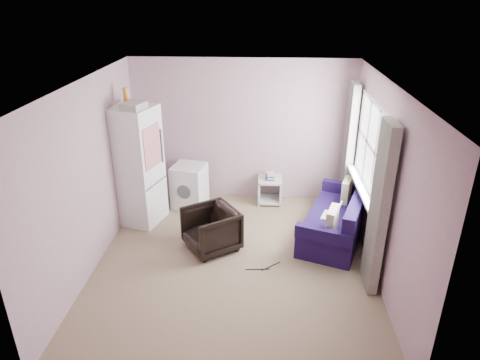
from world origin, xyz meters
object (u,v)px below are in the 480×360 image
at_px(fridge, 137,165).
at_px(sofa, 339,220).
at_px(washing_machine, 189,185).
at_px(armchair, 211,227).
at_px(side_table, 270,189).

height_order(fridge, sofa, fridge).
height_order(washing_machine, sofa, sofa).
height_order(armchair, washing_machine, washing_machine).
bearing_deg(fridge, washing_machine, 53.91).
height_order(side_table, sofa, sofa).
xyz_separation_m(armchair, fridge, (-1.26, 0.80, 0.62)).
bearing_deg(sofa, washing_machine, 179.54).
distance_m(armchair, fridge, 1.62).
bearing_deg(washing_machine, fridge, -130.53).
height_order(armchair, fridge, fridge).
distance_m(side_table, sofa, 1.52).
distance_m(armchair, washing_machine, 1.46).
relative_size(armchair, side_table, 1.24).
xyz_separation_m(armchair, sofa, (1.91, 0.45, -0.07)).
distance_m(armchair, sofa, 1.96).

